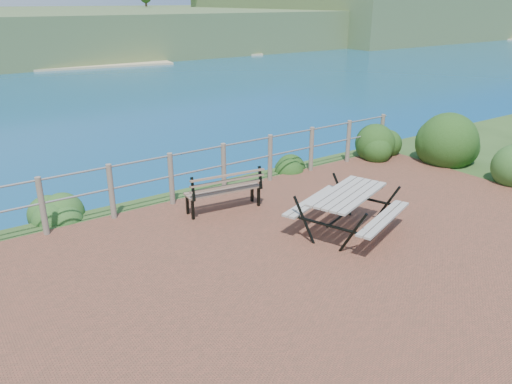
{
  "coord_description": "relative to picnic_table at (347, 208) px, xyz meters",
  "views": [
    {
      "loc": [
        -4.88,
        -4.74,
        3.66
      ],
      "look_at": [
        -0.58,
        1.4,
        0.75
      ],
      "focal_mm": 35.0,
      "sensor_mm": 36.0,
      "label": 1
    }
  ],
  "objects": [
    {
      "name": "ground",
      "position": [
        -0.68,
        -0.58,
        -0.45
      ],
      "size": [
        10.0,
        7.0,
        0.12
      ],
      "primitive_type": "cube",
      "color": "brown",
      "rests_on": "ground"
    },
    {
      "name": "safety_railing",
      "position": [
        -0.68,
        2.77,
        0.13
      ],
      "size": [
        9.4,
        0.1,
        1.0
      ],
      "color": "#6B5B4C",
      "rests_on": "ground"
    },
    {
      "name": "distant_bay",
      "position": [
        172.39,
        202.02,
        -1.97
      ],
      "size": [
        290.0,
        232.36,
        24.0
      ],
      "color": "#3A5B2D",
      "rests_on": "ground"
    },
    {
      "name": "picnic_table",
      "position": [
        0.0,
        0.0,
        0.0
      ],
      "size": [
        1.77,
        1.35,
        0.69
      ],
      "rotation": [
        0.0,
        0.0,
        0.35
      ],
      "color": "#A29D91",
      "rests_on": "ground"
    },
    {
      "name": "park_bench",
      "position": [
        -1.19,
        1.96,
        0.09
      ],
      "size": [
        1.45,
        0.53,
        0.8
      ],
      "rotation": [
        0.0,
        0.0,
        -0.13
      ],
      "color": "brown",
      "rests_on": "ground"
    },
    {
      "name": "shrub_right_front",
      "position": [
        4.77,
        1.12,
        -0.45
      ],
      "size": [
        1.46,
        1.46,
        2.07
      ],
      "primitive_type": "ellipsoid",
      "color": "#1C3C12",
      "rests_on": "ground"
    },
    {
      "name": "shrub_right_edge",
      "position": [
        3.77,
        2.58,
        -0.45
      ],
      "size": [
        0.98,
        0.98,
        1.41
      ],
      "primitive_type": "ellipsoid",
      "color": "#1C3C12",
      "rests_on": "ground"
    },
    {
      "name": "shrub_lip_west",
      "position": [
        -3.89,
        3.49,
        -0.45
      ],
      "size": [
        0.79,
        0.79,
        0.54
      ],
      "primitive_type": "ellipsoid",
      "color": "#2A5921",
      "rests_on": "ground"
    },
    {
      "name": "shrub_lip_east",
      "position": [
        1.45,
        3.15,
        -0.45
      ],
      "size": [
        0.74,
        0.74,
        0.46
      ],
      "primitive_type": "ellipsoid",
      "color": "#1C3C12",
      "rests_on": "ground"
    }
  ]
}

